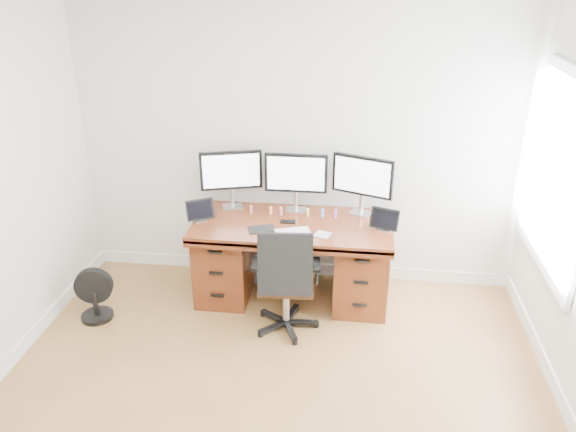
# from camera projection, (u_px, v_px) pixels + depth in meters

# --- Properties ---
(back_wall) EXTENTS (4.00, 0.10, 2.70)m
(back_wall) POSITION_uv_depth(u_px,v_px,m) (298.00, 140.00, 4.96)
(back_wall) COLOR silver
(back_wall) RESTS_ON ground
(desk) EXTENTS (1.70, 0.80, 0.75)m
(desk) POSITION_uv_depth(u_px,v_px,m) (293.00, 257.00, 4.98)
(desk) COLOR #572511
(desk) RESTS_ON ground
(office_chair) EXTENTS (0.56, 0.55, 0.96)m
(office_chair) POSITION_uv_depth(u_px,v_px,m) (286.00, 297.00, 4.54)
(office_chair) COLOR black
(office_chair) RESTS_ON ground
(floor_fan) EXTENTS (0.32, 0.27, 0.47)m
(floor_fan) POSITION_uv_depth(u_px,v_px,m) (94.00, 295.00, 4.73)
(floor_fan) COLOR black
(floor_fan) RESTS_ON ground
(monitor_left) EXTENTS (0.54, 0.19, 0.53)m
(monitor_left) POSITION_uv_depth(u_px,v_px,m) (231.00, 172.00, 4.98)
(monitor_left) COLOR silver
(monitor_left) RESTS_ON desk
(monitor_center) EXTENTS (0.55, 0.14, 0.53)m
(monitor_center) POSITION_uv_depth(u_px,v_px,m) (296.00, 175.00, 4.91)
(monitor_center) COLOR silver
(monitor_center) RESTS_ON desk
(monitor_right) EXTENTS (0.53, 0.23, 0.53)m
(monitor_right) POSITION_uv_depth(u_px,v_px,m) (363.00, 178.00, 4.85)
(monitor_right) COLOR silver
(monitor_right) RESTS_ON desk
(tablet_left) EXTENTS (0.24, 0.17, 0.19)m
(tablet_left) POSITION_uv_depth(u_px,v_px,m) (200.00, 211.00, 4.82)
(tablet_left) COLOR silver
(tablet_left) RESTS_ON desk
(tablet_right) EXTENTS (0.25, 0.14, 0.19)m
(tablet_right) POSITION_uv_depth(u_px,v_px,m) (384.00, 221.00, 4.64)
(tablet_right) COLOR silver
(tablet_right) RESTS_ON desk
(keyboard) EXTENTS (0.31, 0.21, 0.01)m
(keyboard) POSITION_uv_depth(u_px,v_px,m) (292.00, 231.00, 4.64)
(keyboard) COLOR silver
(keyboard) RESTS_ON desk
(trackpad) EXTENTS (0.15, 0.15, 0.01)m
(trackpad) POSITION_uv_depth(u_px,v_px,m) (322.00, 235.00, 4.59)
(trackpad) COLOR #B9BCC1
(trackpad) RESTS_ON desk
(drawing_tablet) EXTENTS (0.26, 0.21, 0.01)m
(drawing_tablet) POSITION_uv_depth(u_px,v_px,m) (262.00, 229.00, 4.68)
(drawing_tablet) COLOR black
(drawing_tablet) RESTS_ON desk
(phone) EXTENTS (0.13, 0.07, 0.01)m
(phone) POSITION_uv_depth(u_px,v_px,m) (288.00, 222.00, 4.82)
(phone) COLOR black
(phone) RESTS_ON desk
(figurine_brown) EXTENTS (0.03, 0.03, 0.08)m
(figurine_brown) POSITION_uv_depth(u_px,v_px,m) (251.00, 209.00, 4.97)
(figurine_brown) COLOR #965341
(figurine_brown) RESTS_ON desk
(figurine_orange) EXTENTS (0.03, 0.03, 0.08)m
(figurine_orange) POSITION_uv_depth(u_px,v_px,m) (271.00, 210.00, 4.95)
(figurine_orange) COLOR #E58D44
(figurine_orange) RESTS_ON desk
(figurine_pink) EXTENTS (0.03, 0.03, 0.08)m
(figurine_pink) POSITION_uv_depth(u_px,v_px,m) (281.00, 210.00, 4.94)
(figurine_pink) COLOR pink
(figurine_pink) RESTS_ON desk
(figurine_yellow) EXTENTS (0.03, 0.03, 0.08)m
(figurine_yellow) POSITION_uv_depth(u_px,v_px,m) (308.00, 212.00, 4.91)
(figurine_yellow) COLOR #DEC46C
(figurine_yellow) RESTS_ON desk
(figurine_blue) EXTENTS (0.03, 0.03, 0.08)m
(figurine_blue) POSITION_uv_depth(u_px,v_px,m) (322.00, 212.00, 4.90)
(figurine_blue) COLOR #65A3E5
(figurine_blue) RESTS_ON desk
(figurine_purple) EXTENTS (0.03, 0.03, 0.08)m
(figurine_purple) POSITION_uv_depth(u_px,v_px,m) (335.00, 213.00, 4.88)
(figurine_purple) COLOR #A555D5
(figurine_purple) RESTS_ON desk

